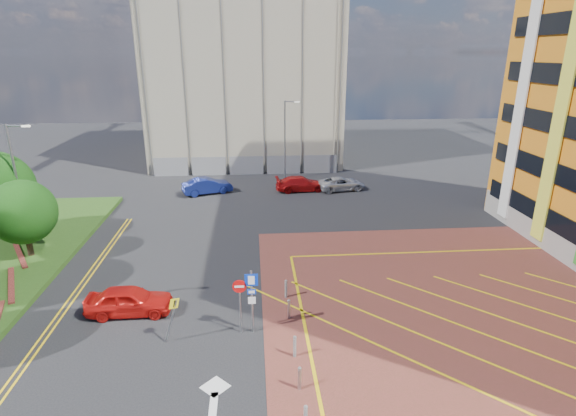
{
  "coord_description": "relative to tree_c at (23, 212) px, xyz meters",
  "views": [
    {
      "loc": [
        0.72,
        -17.18,
        12.48
      ],
      "look_at": [
        2.45,
        4.57,
        4.9
      ],
      "focal_mm": 28.0,
      "sensor_mm": 36.0,
      "label": 1
    }
  ],
  "objects": [
    {
      "name": "bollard_row",
      "position": [
        15.8,
        -11.67,
        -2.72
      ],
      "size": [
        0.14,
        11.14,
        0.9
      ],
      "color": "#9EA0A8",
      "rests_on": "forecourt"
    },
    {
      "name": "forecourt",
      "position": [
        27.5,
        -10.0,
        -3.18
      ],
      "size": [
        26.0,
        26.0,
        0.02
      ],
      "primitive_type": "cube",
      "color": "brown",
      "rests_on": "ground"
    },
    {
      "name": "lamp_back",
      "position": [
        17.58,
        18.0,
        1.17
      ],
      "size": [
        1.53,
        0.16,
        8.0
      ],
      "color": "#9EA0A8",
      "rests_on": "ground"
    },
    {
      "name": "car_blue_back",
      "position": [
        9.91,
        13.35,
        -2.44
      ],
      "size": [
        4.82,
        2.99,
        1.5
      ],
      "primitive_type": "imported",
      "rotation": [
        0.0,
        0.0,
        1.9
      ],
      "color": "navy",
      "rests_on": "ground"
    },
    {
      "name": "sign_cluster",
      "position": [
        13.8,
        -9.02,
        -1.24
      ],
      "size": [
        1.17,
        0.12,
        3.2
      ],
      "color": "#9EA0A8",
      "rests_on": "ground"
    },
    {
      "name": "lamp_left_far",
      "position": [
        -0.92,
        2.0,
        1.47
      ],
      "size": [
        1.53,
        0.16,
        8.0
      ],
      "color": "#9EA0A8",
      "rests_on": "grass_bed"
    },
    {
      "name": "ground",
      "position": [
        13.5,
        -10.0,
        -3.19
      ],
      "size": [
        140.0,
        140.0,
        0.0
      ],
      "primitive_type": "plane",
      "color": "black",
      "rests_on": "ground"
    },
    {
      "name": "construction_fence",
      "position": [
        14.5,
        20.0,
        -2.19
      ],
      "size": [
        21.6,
        0.06,
        2.0
      ],
      "primitive_type": "cube",
      "color": "gray",
      "rests_on": "ground"
    },
    {
      "name": "car_red_left",
      "position": [
        7.84,
        -6.9,
        -2.47
      ],
      "size": [
        4.24,
        1.72,
        1.44
      ],
      "primitive_type": "imported",
      "rotation": [
        0.0,
        0.0,
        1.58
      ],
      "color": "red",
      "rests_on": "ground"
    },
    {
      "name": "car_silver_back",
      "position": [
        22.56,
        13.5,
        -2.56
      ],
      "size": [
        4.85,
        2.9,
        1.26
      ],
      "primitive_type": "imported",
      "rotation": [
        0.0,
        0.0,
        1.76
      ],
      "color": "silver",
      "rests_on": "ground"
    },
    {
      "name": "car_red_back",
      "position": [
        18.69,
        13.56,
        -2.5
      ],
      "size": [
        4.91,
        2.3,
        1.39
      ],
      "primitive_type": "imported",
      "rotation": [
        0.0,
        0.0,
        1.65
      ],
      "color": "#AC0E0F",
      "rests_on": "ground"
    },
    {
      "name": "construction_building",
      "position": [
        13.5,
        30.0,
        7.81
      ],
      "size": [
        21.2,
        19.2,
        22.0
      ],
      "primitive_type": "cube",
      "color": "#ABA08C",
      "rests_on": "ground"
    },
    {
      "name": "warning_sign",
      "position": [
        10.45,
        -9.52,
        -1.76
      ],
      "size": [
        0.8,
        0.43,
        2.24
      ],
      "color": "#9EA0A8",
      "rests_on": "ground"
    },
    {
      "name": "tree_c",
      "position": [
        0.0,
        0.0,
        0.0
      ],
      "size": [
        4.0,
        4.0,
        4.9
      ],
      "color": "#3D2B1C",
      "rests_on": "grass_bed"
    }
  ]
}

